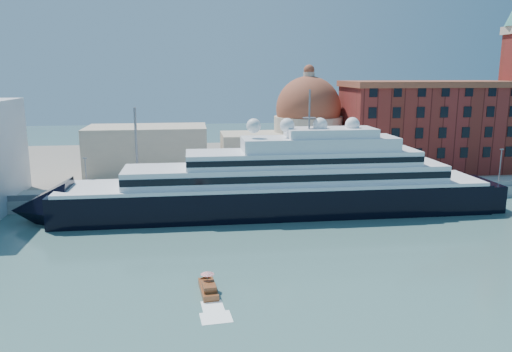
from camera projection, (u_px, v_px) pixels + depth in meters
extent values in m
plane|color=#345A58|center=(252.00, 257.00, 75.71)|extent=(400.00, 400.00, 0.00)
cube|color=gray|center=(233.00, 195.00, 108.45)|extent=(180.00, 10.00, 2.50)
cube|color=slate|center=(222.00, 163.00, 148.29)|extent=(260.00, 72.00, 2.00)
cube|color=slate|center=(235.00, 192.00, 103.70)|extent=(180.00, 0.10, 1.20)
cube|color=black|center=(275.00, 202.00, 98.48)|extent=(84.17, 12.95, 7.01)
cone|color=black|center=(42.00, 210.00, 92.89)|extent=(10.79, 12.95, 12.95)
cube|color=black|center=(475.00, 196.00, 103.84)|extent=(6.47, 11.87, 6.47)
cube|color=white|center=(276.00, 183.00, 97.71)|extent=(82.02, 13.17, 0.65)
cube|color=white|center=(287.00, 173.00, 97.58)|extent=(62.59, 10.79, 3.24)
cube|color=black|center=(292.00, 179.00, 92.35)|extent=(62.59, 0.15, 1.29)
cube|color=white|center=(303.00, 158.00, 97.37)|extent=(45.32, 9.71, 2.81)
cube|color=white|center=(320.00, 144.00, 97.23)|extent=(30.22, 8.63, 2.59)
cube|color=white|center=(331.00, 132.00, 97.06)|extent=(17.27, 7.55, 1.73)
cylinder|color=slate|center=(309.00, 109.00, 95.58)|extent=(0.32, 0.32, 7.55)
sphere|color=white|center=(254.00, 126.00, 94.84)|extent=(2.81, 2.81, 2.81)
sphere|color=white|center=(287.00, 125.00, 95.66)|extent=(2.81, 2.81, 2.81)
sphere|color=white|center=(320.00, 125.00, 96.47)|extent=(2.81, 2.81, 2.81)
sphere|color=white|center=(352.00, 124.00, 97.29)|extent=(2.81, 2.81, 2.81)
cube|color=brown|center=(208.00, 290.00, 63.48)|extent=(2.51, 6.06, 0.98)
cube|color=brown|center=(209.00, 287.00, 62.37)|extent=(1.80, 2.60, 0.79)
cylinder|color=slate|center=(208.00, 279.00, 63.69)|extent=(0.06, 0.06, 1.57)
cone|color=red|center=(207.00, 273.00, 63.51)|extent=(1.77, 1.77, 0.39)
cube|color=maroon|center=(425.00, 129.00, 130.08)|extent=(42.00, 18.00, 22.00)
cube|color=brown|center=(429.00, 84.00, 127.72)|extent=(43.00, 19.00, 1.50)
cylinder|color=beige|center=(308.00, 143.00, 132.93)|extent=(18.00, 18.00, 14.00)
sphere|color=brown|center=(308.00, 109.00, 131.09)|extent=(17.00, 17.00, 17.00)
cylinder|color=beige|center=(309.00, 78.00, 129.44)|extent=(3.00, 3.00, 3.00)
cube|color=beige|center=(257.00, 152.00, 129.63)|extent=(18.00, 14.00, 10.00)
cube|color=beige|center=(147.00, 150.00, 127.83)|extent=(30.00, 16.00, 12.00)
cylinder|color=slate|center=(86.00, 178.00, 100.67)|extent=(0.24, 0.24, 8.00)
cube|color=slate|center=(85.00, 158.00, 99.83)|extent=(0.80, 0.30, 0.25)
cylinder|color=slate|center=(234.00, 174.00, 104.46)|extent=(0.24, 0.24, 8.00)
cube|color=slate|center=(234.00, 155.00, 103.62)|extent=(0.80, 0.30, 0.25)
cylinder|color=slate|center=(372.00, 171.00, 108.25)|extent=(0.24, 0.24, 8.00)
cube|color=slate|center=(373.00, 152.00, 107.41)|extent=(0.80, 0.30, 0.25)
cylinder|color=slate|center=(500.00, 167.00, 112.04)|extent=(0.24, 0.24, 8.00)
cube|color=slate|center=(502.00, 149.00, 111.20)|extent=(0.80, 0.30, 0.25)
cylinder|color=slate|center=(137.00, 151.00, 102.85)|extent=(0.50, 0.50, 18.00)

